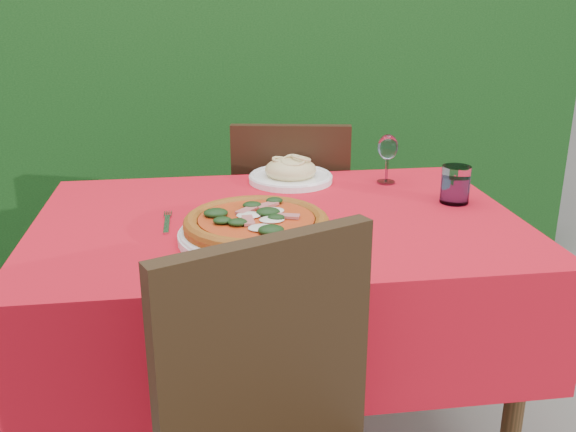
{
  "coord_description": "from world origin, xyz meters",
  "views": [
    {
      "loc": [
        -0.2,
        -1.58,
        1.31
      ],
      "look_at": [
        0.02,
        -0.05,
        0.77
      ],
      "focal_mm": 40.0,
      "sensor_mm": 36.0,
      "label": 1
    }
  ],
  "objects": [
    {
      "name": "pizza_plate",
      "position": [
        -0.07,
        -0.15,
        0.78
      ],
      "size": [
        0.44,
        0.44,
        0.07
      ],
      "rotation": [
        0.0,
        0.0,
        0.39
      ],
      "color": "silver",
      "rests_on": "dining_table"
    },
    {
      "name": "wine_glass",
      "position": [
        0.37,
        0.27,
        0.86
      ],
      "size": [
        0.06,
        0.06,
        0.15
      ],
      "color": "silver",
      "rests_on": "dining_table"
    },
    {
      "name": "hedge",
      "position": [
        0.0,
        1.55,
        0.92
      ],
      "size": [
        3.2,
        0.55,
        1.78
      ],
      "color": "black",
      "rests_on": "ground"
    },
    {
      "name": "fork",
      "position": [
        -0.29,
        -0.02,
        0.75
      ],
      "size": [
        0.02,
        0.18,
        0.0
      ],
      "primitive_type": "cube",
      "rotation": [
        0.0,
        0.0,
        0.0
      ],
      "color": "silver",
      "rests_on": "dining_table"
    },
    {
      "name": "dining_table",
      "position": [
        0.0,
        0.0,
        0.6
      ],
      "size": [
        1.26,
        0.86,
        0.75
      ],
      "color": "#452B16",
      "rests_on": "ground"
    },
    {
      "name": "water_glass",
      "position": [
        0.51,
        0.05,
        0.8
      ],
      "size": [
        0.08,
        0.08,
        0.11
      ],
      "color": "white",
      "rests_on": "dining_table"
    },
    {
      "name": "chair_far",
      "position": [
        0.13,
        0.6,
        0.51
      ],
      "size": [
        0.47,
        0.47,
        0.89
      ],
      "rotation": [
        0.0,
        0.0,
        2.97
      ],
      "color": "black",
      "rests_on": "ground"
    },
    {
      "name": "pasta_plate",
      "position": [
        0.08,
        0.33,
        0.77
      ],
      "size": [
        0.26,
        0.26,
        0.07
      ],
      "rotation": [
        0.0,
        0.0,
        0.22
      ],
      "color": "white",
      "rests_on": "dining_table"
    }
  ]
}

